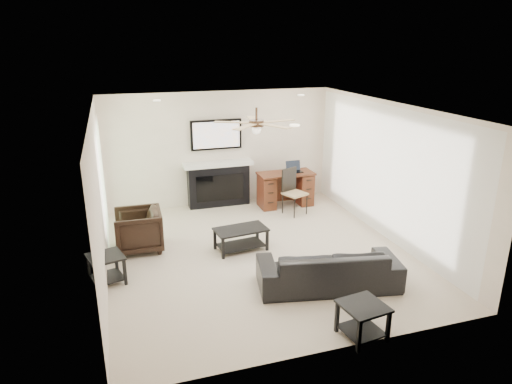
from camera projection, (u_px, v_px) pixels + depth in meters
room_shell at (268, 157)px, 7.51m from camera, size 5.50×5.54×2.52m
sofa at (328, 268)px, 6.76m from camera, size 2.20×1.20×0.61m
armchair at (138, 230)px, 7.94m from camera, size 0.82×0.80×0.73m
coffee_table at (241, 239)px, 7.99m from camera, size 0.95×0.60×0.40m
end_table_near at (362, 321)px, 5.62m from camera, size 0.59×0.59×0.45m
end_table_left at (107, 269)px, 6.88m from camera, size 0.62×0.62×0.45m
fireplace_unit at (218, 164)px, 9.92m from camera, size 1.52×0.34×1.91m
desk at (285, 189)px, 10.10m from camera, size 1.22×0.56×0.76m
desk_chair at (295, 192)px, 9.56m from camera, size 0.55×0.56×0.97m
laptop at (295, 167)px, 9.98m from camera, size 0.33×0.24×0.23m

